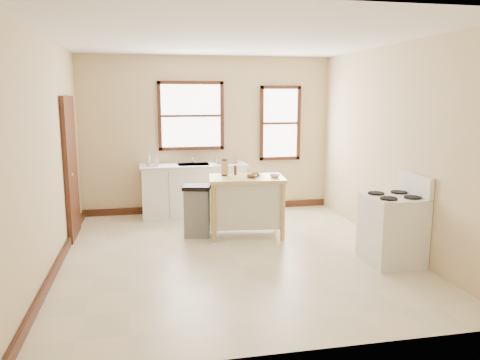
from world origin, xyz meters
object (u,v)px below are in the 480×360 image
soap_bottle_a (148,159)px  knife_block (224,169)px  pepper_grinder (235,170)px  kitchen_island (246,206)px  bowl_a (251,176)px  soap_bottle_b (156,161)px  dish_rack (226,161)px  bowl_c (275,176)px  gas_stove (393,219)px  trash_bin (197,211)px  bowl_b (256,175)px

soap_bottle_a → knife_block: (1.13, -1.12, -0.03)m
soap_bottle_a → knife_block: soap_bottle_a is taller
soap_bottle_a → pepper_grinder: (1.29, -1.11, -0.05)m
kitchen_island → bowl_a: bearing=-48.0°
soap_bottle_b → kitchen_island: bearing=-50.6°
dish_rack → bowl_c: (0.49, -1.46, -0.04)m
dish_rack → pepper_grinder: pepper_grinder is taller
kitchen_island → gas_stove: size_ratio=0.97×
soap_bottle_b → kitchen_island: (1.30, -1.28, -0.56)m
trash_bin → bowl_a: bearing=1.0°
soap_bottle_a → bowl_a: size_ratio=1.31×
bowl_c → dish_rack: bearing=108.4°
bowl_b → trash_bin: 1.04m
bowl_b → bowl_c: size_ratio=0.97×
dish_rack → gas_stove: size_ratio=0.35×
dish_rack → gas_stove: 3.30m
knife_block → bowl_c: size_ratio=1.24×
kitchen_island → trash_bin: 0.75m
knife_block → bowl_b: knife_block is taller
knife_block → bowl_b: bearing=-15.2°
soap_bottle_a → knife_block: size_ratio=1.13×
trash_bin → pepper_grinder: bearing=22.9°
pepper_grinder → gas_stove: (1.70, -1.71, -0.41)m
soap_bottle_b → dish_rack: (1.22, 0.04, -0.04)m
knife_block → dish_rack: bearing=80.5°
bowl_c → gas_stove: bearing=-49.7°
soap_bottle_b → trash_bin: 1.45m
dish_rack → bowl_a: 1.41m
soap_bottle_a → kitchen_island: size_ratio=0.20×
trash_bin → kitchen_island: bearing=5.8°
kitchen_island → bowl_b: bowl_b is taller
kitchen_island → bowl_c: 0.64m
kitchen_island → bowl_b: 0.50m
knife_block → gas_stove: gas_stove is taller
bowl_c → knife_block: bearing=154.7°
dish_rack → gas_stove: gas_stove is taller
bowl_a → trash_bin: 0.97m
soap_bottle_a → pepper_grinder: soap_bottle_a is taller
knife_block → pepper_grinder: 0.17m
kitchen_island → gas_stove: 2.18m
pepper_grinder → bowl_c: (0.53, -0.34, -0.05)m
kitchen_island → bowl_c: size_ratio=6.88×
gas_stove → knife_block: bearing=137.6°
trash_bin → gas_stove: 2.82m
bowl_a → trash_bin: bearing=167.4°
soap_bottle_b → kitchen_island: size_ratio=0.17×
knife_block → gas_stove: 2.57m
bowl_a → bowl_b: bearing=54.2°
bowl_a → bowl_c: 0.35m
pepper_grinder → bowl_a: size_ratio=0.87×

